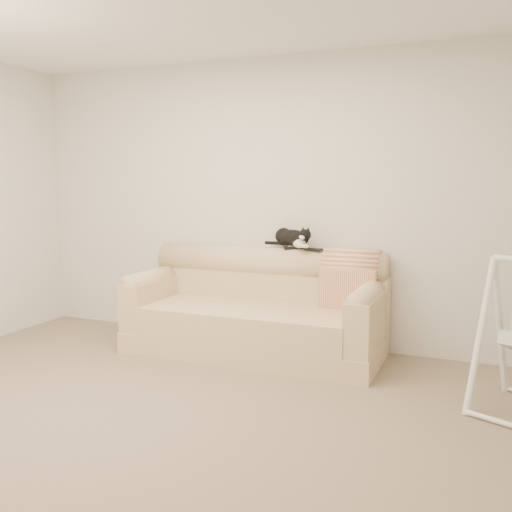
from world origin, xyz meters
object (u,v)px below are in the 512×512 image
Objects in this scene: sofa at (257,312)px; tuxedo_cat at (292,238)px; remote_a at (294,247)px; remote_b at (313,249)px.

tuxedo_cat reaches higher than sofa.
remote_a is at bearing -41.75° from tuxedo_cat.
remote_a is 1.02× the size of remote_b.
sofa is 0.74m from remote_b.
tuxedo_cat reaches higher than remote_a.
tuxedo_cat is (-0.02, 0.02, 0.08)m from remote_a.
sofa is 12.47× the size of remote_b.
tuxedo_cat is at bearing 165.64° from remote_b.
remote_b is at bearing -14.36° from tuxedo_cat.
remote_b is 0.24m from tuxedo_cat.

